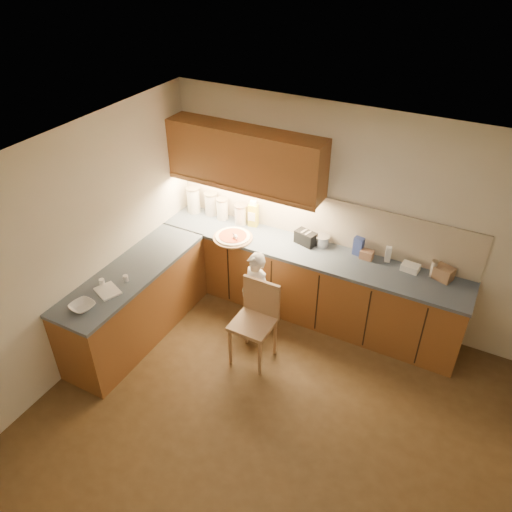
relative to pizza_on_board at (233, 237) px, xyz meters
name	(u,v)px	position (x,y,z in m)	size (l,w,h in m)	color
room	(274,287)	(1.28, -1.50, 0.73)	(4.54, 4.50, 2.62)	#51381C
l_counter	(249,288)	(0.36, -0.26, -0.48)	(3.77, 2.62, 0.92)	brown
backsplash	(319,218)	(0.90, 0.48, 0.27)	(3.75, 0.02, 0.58)	beige
upper_cabinets	(245,158)	(0.00, 0.32, 0.91)	(1.95, 0.36, 0.73)	brown
pizza_on_board	(233,237)	(0.00, 0.00, 0.00)	(0.48, 0.48, 0.20)	tan
child	(256,295)	(0.55, -0.44, -0.39)	(0.40, 0.27, 1.11)	silver
wooden_chair	(256,316)	(0.73, -0.77, -0.38)	(0.44, 0.44, 0.97)	tan
mixing_bowl	(82,307)	(-0.67, -1.84, 0.01)	(0.24, 0.24, 0.06)	silver
canister_a	(193,200)	(-0.79, 0.33, 0.16)	(0.18, 0.18, 0.35)	silver
canister_b	(211,204)	(-0.55, 0.39, 0.13)	(0.18, 0.18, 0.31)	beige
canister_c	(222,209)	(-0.36, 0.36, 0.12)	(0.15, 0.15, 0.29)	white
canister_d	(241,214)	(-0.09, 0.36, 0.11)	(0.16, 0.16, 0.26)	beige
oil_jug	(253,214)	(0.07, 0.39, 0.14)	(0.13, 0.10, 0.35)	gold
toaster	(306,238)	(0.82, 0.31, 0.06)	(0.28, 0.20, 0.16)	black
steel_pot	(322,241)	(1.01, 0.36, 0.05)	(0.18, 0.18, 0.14)	#B6B7BC
blue_box	(358,246)	(1.45, 0.38, 0.09)	(0.11, 0.08, 0.22)	#324598
card_box_a	(367,255)	(1.56, 0.35, 0.03)	(0.14, 0.10, 0.10)	tan
white_bottle	(388,254)	(1.79, 0.41, 0.07)	(0.06, 0.06, 0.19)	white
flat_pack	(410,267)	(2.06, 0.35, 0.02)	(0.19, 0.13, 0.08)	white
tall_jar	(434,269)	(2.30, 0.35, 0.08)	(0.07, 0.07, 0.21)	white
card_box_b	(444,273)	(2.41, 0.36, 0.05)	(0.19, 0.15, 0.15)	#997352
dough_cloth	(108,291)	(-0.64, -1.51, -0.01)	(0.26, 0.20, 0.02)	white
spice_jar_a	(102,282)	(-0.76, -1.45, 0.02)	(0.06, 0.06, 0.08)	white
spice_jar_b	(126,278)	(-0.59, -1.28, 0.02)	(0.06, 0.06, 0.07)	silver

